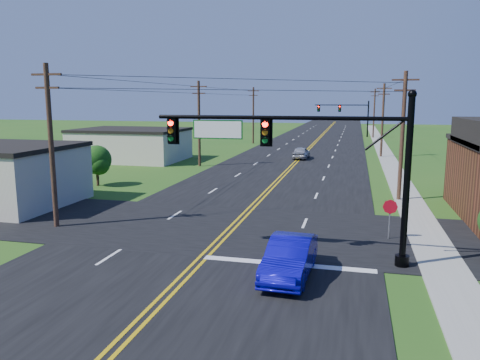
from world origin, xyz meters
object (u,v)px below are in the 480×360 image
(blue_car, at_px, (290,258))
(signal_mast_far, at_px, (345,113))
(signal_mast_main, at_px, (300,154))
(stop_sign, at_px, (390,211))

(blue_car, bearing_deg, signal_mast_far, 92.38)
(blue_car, bearing_deg, signal_mast_main, 90.81)
(stop_sign, bearing_deg, signal_mast_main, -134.51)
(signal_mast_main, xyz_separation_m, blue_car, (-0.07, -2.32, -3.97))
(signal_mast_far, xyz_separation_m, blue_car, (-0.17, -74.32, -3.76))
(signal_mast_main, xyz_separation_m, signal_mast_far, (0.10, 72.00, -0.20))
(stop_sign, bearing_deg, signal_mast_far, 95.19)
(signal_mast_far, height_order, blue_car, signal_mast_far)
(signal_mast_far, bearing_deg, signal_mast_main, -90.08)
(signal_mast_main, bearing_deg, blue_car, -91.70)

